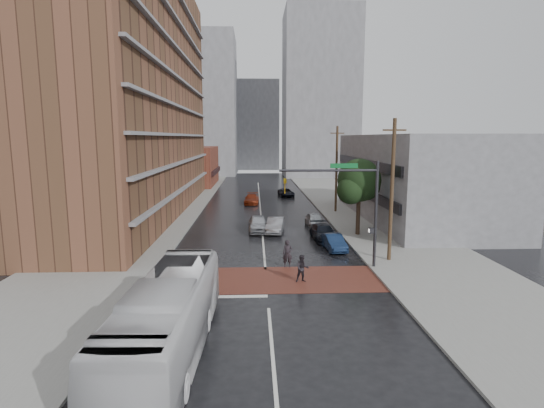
{
  "coord_description": "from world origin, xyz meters",
  "views": [
    {
      "loc": [
        -0.68,
        -24.69,
        8.7
      ],
      "look_at": [
        0.68,
        8.4,
        3.5
      ],
      "focal_mm": 28.0,
      "sensor_mm": 36.0,
      "label": 1
    }
  ],
  "objects": [
    {
      "name": "storefront_west",
      "position": [
        -12.0,
        54.0,
        3.5
      ],
      "size": [
        8.0,
        16.0,
        7.0
      ],
      "primitive_type": "cube",
      "color": "brown",
      "rests_on": "ground"
    },
    {
      "name": "pedestrian_a",
      "position": [
        1.52,
        3.0,
        0.93
      ],
      "size": [
        0.69,
        0.46,
        1.87
      ],
      "primitive_type": "imported",
      "rotation": [
        0.0,
        0.0,
        -0.02
      ],
      "color": "black",
      "rests_on": "ground"
    },
    {
      "name": "car_travel_b",
      "position": [
        1.22,
        13.64,
        0.69
      ],
      "size": [
        2.08,
        4.35,
        1.38
      ],
      "primitive_type": "imported",
      "rotation": [
        0.0,
        0.0,
        -0.15
      ],
      "color": "#9C9DA3",
      "rests_on": "ground"
    },
    {
      "name": "utility_pole_near",
      "position": [
        8.8,
        4.0,
        5.14
      ],
      "size": [
        1.6,
        0.26,
        10.0
      ],
      "color": "#473321",
      "rests_on": "ground"
    },
    {
      "name": "suv_travel",
      "position": [
        4.01,
        37.92,
        0.58
      ],
      "size": [
        2.49,
        4.42,
        1.17
      ],
      "primitive_type": "imported",
      "rotation": [
        0.0,
        0.0,
        0.14
      ],
      "color": "black",
      "rests_on": "ground"
    },
    {
      "name": "car_travel_a",
      "position": [
        -0.39,
        14.07,
        0.76
      ],
      "size": [
        1.89,
        4.49,
        1.52
      ],
      "primitive_type": "imported",
      "rotation": [
        0.0,
        0.0,
        0.02
      ],
      "color": "#B2B5BB",
      "rests_on": "ground"
    },
    {
      "name": "car_travel_c",
      "position": [
        -1.09,
        30.93,
        0.65
      ],
      "size": [
        2.06,
        4.58,
        1.3
      ],
      "primitive_type": "imported",
      "rotation": [
        0.0,
        0.0,
        -0.05
      ],
      "color": "maroon",
      "rests_on": "ground"
    },
    {
      "name": "street_tree",
      "position": [
        8.52,
        12.03,
        4.73
      ],
      "size": [
        4.2,
        4.1,
        6.9
      ],
      "color": "#332319",
      "rests_on": "ground"
    },
    {
      "name": "pedestrian_b",
      "position": [
        2.18,
        -0.03,
        0.84
      ],
      "size": [
        0.9,
        0.74,
        1.68
      ],
      "primitive_type": "imported",
      "rotation": [
        0.0,
        0.0,
        0.14
      ],
      "color": "black",
      "rests_on": "ground"
    },
    {
      "name": "distant_tower_west",
      "position": [
        -14.0,
        78.0,
        16.0
      ],
      "size": [
        18.0,
        16.0,
        32.0
      ],
      "primitive_type": "cube",
      "color": "gray",
      "rests_on": "ground"
    },
    {
      "name": "signal_mast",
      "position": [
        5.85,
        2.5,
        4.73
      ],
      "size": [
        6.5,
        0.3,
        7.2
      ],
      "color": "#2D2D33",
      "rests_on": "ground"
    },
    {
      "name": "distant_tower_east",
      "position": [
        14.0,
        72.0,
        18.0
      ],
      "size": [
        16.0,
        14.0,
        36.0
      ],
      "primitive_type": "cube",
      "color": "gray",
      "rests_on": "ground"
    },
    {
      "name": "transit_bus",
      "position": [
        -4.16,
        -8.62,
        1.59
      ],
      "size": [
        3.08,
        11.53,
        3.19
      ],
      "primitive_type": "imported",
      "rotation": [
        0.0,
        0.0,
        -0.04
      ],
      "color": "silver",
      "rests_on": "ground"
    },
    {
      "name": "apartment_block",
      "position": [
        -14.0,
        24.0,
        14.0
      ],
      "size": [
        10.0,
        44.0,
        28.0
      ],
      "primitive_type": "cube",
      "color": "brown",
      "rests_on": "ground"
    },
    {
      "name": "car_parked_near",
      "position": [
        5.48,
        7.29,
        0.61
      ],
      "size": [
        1.61,
        3.83,
        1.23
      ],
      "primitive_type": "imported",
      "rotation": [
        0.0,
        0.0,
        0.08
      ],
      "color": "#132443",
      "rests_on": "ground"
    },
    {
      "name": "car_parked_mid",
      "position": [
        5.2,
        10.63,
        0.66
      ],
      "size": [
        2.05,
        4.6,
        1.31
      ],
      "primitive_type": "imported",
      "rotation": [
        0.0,
        0.0,
        0.05
      ],
      "color": "black",
      "rests_on": "ground"
    },
    {
      "name": "crosswalk",
      "position": [
        0.0,
        0.5,
        0.01
      ],
      "size": [
        14.0,
        5.0,
        0.02
      ],
      "primitive_type": "cube",
      "color": "brown",
      "rests_on": "ground"
    },
    {
      "name": "sidewalk_east",
      "position": [
        11.5,
        25.0,
        0.07
      ],
      "size": [
        9.0,
        90.0,
        0.15
      ],
      "primitive_type": "cube",
      "color": "gray",
      "rests_on": "ground"
    },
    {
      "name": "utility_pole_far",
      "position": [
        8.8,
        24.0,
        5.14
      ],
      "size": [
        1.6,
        0.26,
        10.0
      ],
      "color": "#473321",
      "rests_on": "ground"
    },
    {
      "name": "distant_tower_center",
      "position": [
        0.0,
        95.0,
        12.0
      ],
      "size": [
        12.0,
        10.0,
        24.0
      ],
      "primitive_type": "cube",
      "color": "gray",
      "rests_on": "ground"
    },
    {
      "name": "building_east",
      "position": [
        16.5,
        20.0,
        4.5
      ],
      "size": [
        11.0,
        26.0,
        9.0
      ],
      "primitive_type": "cube",
      "color": "gray",
      "rests_on": "ground"
    },
    {
      "name": "ground",
      "position": [
        0.0,
        0.0,
        0.0
      ],
      "size": [
        160.0,
        160.0,
        0.0
      ],
      "primitive_type": "plane",
      "color": "black",
      "rests_on": "ground"
    },
    {
      "name": "sidewalk_west",
      "position": [
        -11.5,
        25.0,
        0.07
      ],
      "size": [
        9.0,
        90.0,
        0.15
      ],
      "primitive_type": "cube",
      "color": "gray",
      "rests_on": "ground"
    },
    {
      "name": "car_parked_far",
      "position": [
        5.2,
        16.0,
        0.68
      ],
      "size": [
        1.73,
        4.04,
        1.36
      ],
      "primitive_type": "imported",
      "rotation": [
        0.0,
        0.0,
        0.03
      ],
      "color": "#AAAEB2",
      "rests_on": "ground"
    }
  ]
}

